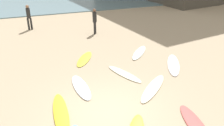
# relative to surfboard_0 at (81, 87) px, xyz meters

# --- Properties ---
(ground_plane) EXTENTS (120.00, 120.00, 0.00)m
(ground_plane) POSITION_rel_surfboard_0_xyz_m (0.57, -1.96, -0.04)
(ground_plane) COLOR tan
(surfboard_0) EXTENTS (0.65, 2.17, 0.07)m
(surfboard_0) POSITION_rel_surfboard_0_xyz_m (0.00, 0.00, 0.00)
(surfboard_0) COLOR white
(surfboard_0) RESTS_ON ground_plane
(surfboard_1) EXTENTS (1.51, 2.02, 0.07)m
(surfboard_1) POSITION_rel_surfboard_0_xyz_m (0.86, 2.73, -0.00)
(surfboard_1) COLOR yellow
(surfboard_1) RESTS_ON ground_plane
(surfboard_3) EXTENTS (2.20, 2.04, 0.07)m
(surfboard_3) POSITION_rel_surfboard_0_xyz_m (2.80, -1.13, -0.00)
(surfboard_3) COLOR #EFEEC4
(surfboard_3) RESTS_ON ground_plane
(surfboard_5) EXTENTS (1.83, 2.50, 0.07)m
(surfboard_5) POSITION_rel_surfboard_0_xyz_m (4.89, 0.49, -0.00)
(surfboard_5) COLOR white
(surfboard_5) RESTS_ON ground_plane
(surfboard_6) EXTENTS (1.19, 2.19, 0.06)m
(surfboard_6) POSITION_rel_surfboard_0_xyz_m (2.17, 0.45, -0.00)
(surfboard_6) COLOR #E9E9C9
(surfboard_6) RESTS_ON ground_plane
(surfboard_7) EXTENTS (1.05, 2.36, 0.06)m
(surfboard_7) POSITION_rel_surfboard_0_xyz_m (2.94, -3.70, -0.01)
(surfboard_7) COLOR #D35450
(surfboard_7) RESTS_ON ground_plane
(surfboard_8) EXTENTS (1.82, 1.97, 0.08)m
(surfboard_8) POSITION_rel_surfboard_0_xyz_m (3.97, 2.49, 0.00)
(surfboard_8) COLOR silver
(surfboard_8) RESTS_ON ground_plane
(surfboard_9) EXTENTS (0.67, 2.61, 0.08)m
(surfboard_9) POSITION_rel_surfboard_0_xyz_m (-1.09, -1.51, 0.00)
(surfboard_9) COLOR yellow
(surfboard_9) RESTS_ON ground_plane
(beachgoer_mid) EXTENTS (0.34, 0.28, 1.81)m
(beachgoer_mid) POSITION_rel_surfboard_0_xyz_m (-1.53, 9.34, 0.98)
(beachgoer_mid) COLOR black
(beachgoer_mid) RESTS_ON ground_plane
(beachgoer_far) EXTENTS (0.38, 0.38, 1.75)m
(beachgoer_far) POSITION_rel_surfboard_0_xyz_m (2.66, 6.74, 0.95)
(beachgoer_far) COLOR black
(beachgoer_far) RESTS_ON ground_plane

